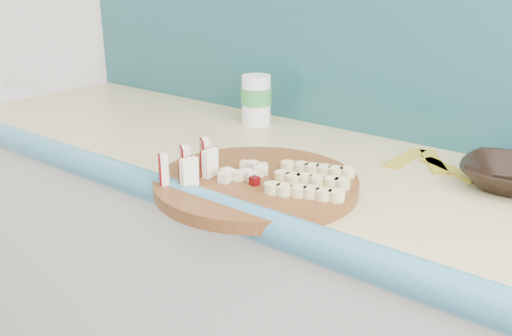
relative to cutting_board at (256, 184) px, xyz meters
The scene contains 7 objects.
backsplash 0.53m from the cutting_board, 84.14° to the left, with size 2.20×0.02×0.50m, color teal.
cutting_board is the anchor object (origin of this frame).
apple_wedges 0.13m from the cutting_board, 145.61° to the right, with size 0.08×0.16×0.05m.
apple_chunks 0.03m from the cutting_board, 160.61° to the right, with size 0.06×0.06×0.02m.
banana_slices 0.11m from the cutting_board, 19.92° to the left, with size 0.18×0.18×0.02m.
canister 0.47m from the cutting_board, 128.53° to the left, with size 0.08×0.08×0.13m.
banana_peel 0.40m from the cutting_board, 59.98° to the left, with size 0.19×0.16×0.01m.
Camera 1 is at (0.68, 0.53, 1.32)m, focal length 40.00 mm.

